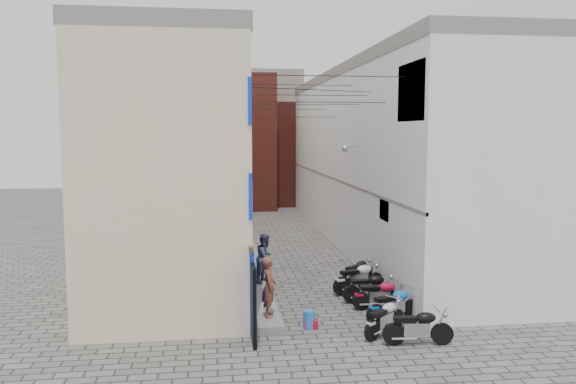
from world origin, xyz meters
name	(u,v)px	position (x,y,z in m)	size (l,w,h in m)	color
ground	(340,333)	(0.00, 0.00, 0.00)	(90.00, 90.00, 0.00)	#565351
plinth	(244,243)	(-2.05, 13.00, 0.12)	(0.90, 26.00, 0.25)	slate
building_left	(185,158)	(-4.98, 12.95, 4.50)	(5.10, 27.00, 9.00)	beige
building_right	(379,156)	(5.00, 13.00, 4.51)	(5.94, 26.00, 9.00)	white
building_far_brick_left	(234,142)	(-2.00, 28.00, 5.00)	(6.00, 6.00, 10.00)	maroon
building_far_brick_right	(295,154)	(3.00, 30.00, 4.00)	(5.00, 6.00, 8.00)	maroon
building_far_concrete	(254,135)	(0.00, 34.00, 5.50)	(8.00, 5.00, 11.00)	slate
far_shopfront	(263,195)	(0.00, 25.20, 1.20)	(2.00, 0.30, 2.40)	black
overhead_wires	(300,99)	(0.00, 7.64, 7.12)	(5.80, 13.02, 1.32)	black
motorcycle_a	(418,325)	(1.90, -1.19, 0.56)	(0.61, 1.94, 1.12)	black
motorcycle_b	(385,316)	(1.25, -0.29, 0.54)	(0.59, 1.86, 1.08)	#AEAFB3
motorcycle_c	(395,303)	(1.88, 0.75, 0.58)	(0.63, 1.99, 1.15)	blue
motorcycle_d	(381,293)	(1.80, 1.92, 0.55)	(0.60, 1.90, 1.10)	maroon
motorcycle_e	(371,286)	(1.69, 2.74, 0.56)	(0.61, 1.94, 1.13)	black
motorcycle_f	(359,276)	(1.58, 3.90, 0.61)	(0.66, 2.10, 1.22)	silver
motorcycle_g	(358,271)	(1.82, 4.91, 0.55)	(0.60, 1.91, 1.11)	black
person_a	(269,287)	(-1.95, 1.00, 1.16)	(0.66, 0.43, 1.82)	brown
person_b	(265,258)	(-1.70, 4.93, 1.15)	(0.88, 0.68, 1.81)	#3A3E57
water_jug_near	(310,319)	(-0.79, 0.50, 0.26)	(0.34, 0.34, 0.53)	#246FB4
water_jug_far	(308,320)	(-0.83, 0.50, 0.25)	(0.32, 0.32, 0.50)	blue
red_crate	(311,324)	(-0.75, 0.50, 0.12)	(0.40, 0.30, 0.25)	#A40B20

